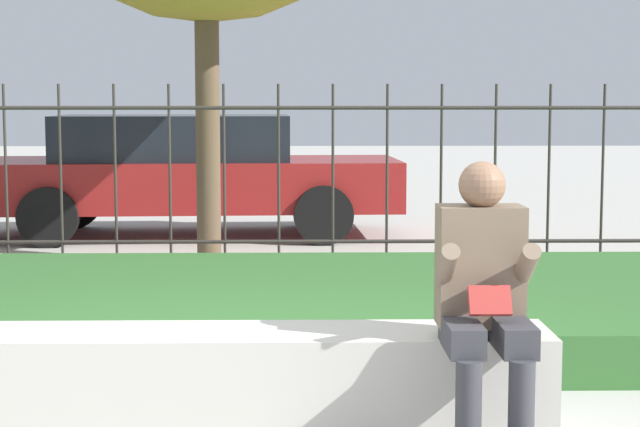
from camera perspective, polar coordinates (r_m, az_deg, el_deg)
name	(u,v)px	position (r m, az deg, el deg)	size (l,w,h in m)	color
stone_bench	(208,388)	(5.08, -5.98, -9.24)	(3.20, 0.49, 0.49)	beige
person_seated_reader	(484,294)	(4.75, 8.74, -4.27)	(0.42, 0.73, 1.29)	black
grass_berm	(239,308)	(7.30, -4.33, -5.04)	(9.42, 3.13, 0.30)	#33662D
iron_fence	(252,179)	(9.14, -3.67, 1.85)	(7.42, 0.03, 1.69)	#332D28
car_parked_center	(186,172)	(12.21, -7.16, 2.24)	(4.76, 2.03, 1.37)	maroon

